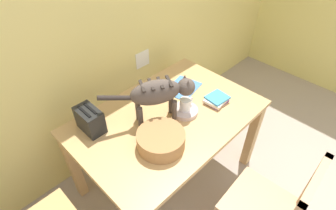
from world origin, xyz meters
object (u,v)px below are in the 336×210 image
Objects in this scene: wicker_basket at (161,140)px; cat at (160,93)px; book_stack at (216,100)px; wooden_chair_near at (266,208)px; coffee_mug at (186,104)px; magazine at (183,88)px; toaster at (90,120)px; dining_table at (168,124)px; saucer_bowl at (185,111)px.

cat is at bearing 46.21° from wicker_basket.
book_stack is at bearing 94.92° from cat.
wooden_chair_near is (0.10, -0.86, -0.52)m from cat.
wooden_chair_near reaches higher than wicker_basket.
magazine is (0.20, 0.21, -0.07)m from coffee_mug.
wicker_basket is 0.50m from toaster.
wicker_basket is at bearing -144.11° from dining_table.
wooden_chair_near is at bearing -65.05° from toaster.
magazine is (0.37, 0.12, -0.22)m from cat.
wooden_chair_near is (0.52, -1.11, -0.38)m from toaster.
cat is 0.50m from book_stack.
wicker_basket is at bearing -15.87° from cat.
cat is at bearing 157.79° from dining_table.
dining_table is 7.02× the size of saucer_bowl.
dining_table is 2.30× the size of cat.
saucer_bowl is 1.08× the size of book_stack.
cat is 1.92× the size of wicker_basket.
coffee_mug is 0.36m from wicker_basket.
coffee_mug reaches higher than book_stack.
cat reaches higher than book_stack.
coffee_mug is (0.00, 0.00, 0.06)m from saucer_bowl.
wooden_chair_near reaches higher than saucer_bowl.
saucer_bowl is 0.06m from coffee_mug.
toaster is (-0.58, 0.34, 0.01)m from coffee_mug.
wicker_basket reaches higher than magazine.
dining_table is at bearing -167.25° from magazine.
dining_table is at bearing 90.65° from wooden_chair_near.
coffee_mug is at bearing 82.51° from wooden_chair_near.
dining_table is 0.57m from toaster.
dining_table is 6.81× the size of toaster.
saucer_bowl is at bearing 160.30° from book_stack.
wicker_basket is (-0.60, -0.01, 0.03)m from book_stack.
book_stack is 0.19× the size of wooden_chair_near.
toaster is (-0.46, 0.27, 0.17)m from dining_table.
cat is (-0.05, 0.02, 0.31)m from dining_table.
coffee_mug is 0.69× the size of book_stack.
toaster is 1.28m from wooden_chair_near.
magazine is 0.31m from book_stack.
wooden_chair_near is at bearing -116.88° from magazine.
wooden_chair_near reaches higher than coffee_mug.
dining_table is 0.36m from magazine.
dining_table is 0.41m from book_stack.
coffee_mug is 0.44× the size of magazine.
toaster is at bearing 117.58° from wicker_basket.
magazine is (0.32, 0.15, 0.09)m from dining_table.
cat reaches higher than saucer_bowl.
toaster is at bearing 149.37° from dining_table.
toaster is (-0.23, 0.44, 0.03)m from wicker_basket.
magazine is at bearing 45.85° from coffee_mug.
magazine is at bearing 24.57° from dining_table.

